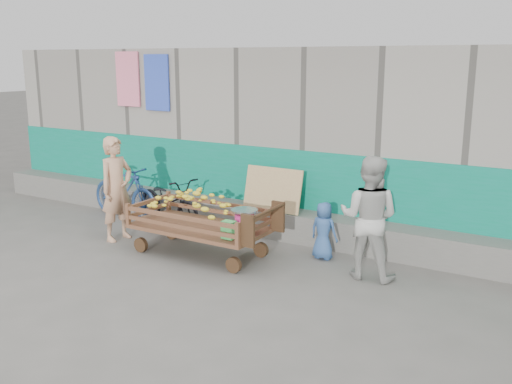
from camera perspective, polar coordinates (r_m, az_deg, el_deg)
The scene contains 9 objects.
ground at distance 7.69m, azimuth -8.60°, elevation -8.51°, with size 80.00×80.00×0.00m, color #5B5954.
building_wall at distance 10.66m, azimuth 5.14°, elevation 5.83°, with size 12.00×3.50×3.00m.
banana_cart at distance 8.35m, azimuth -5.89°, elevation -2.12°, with size 2.17×0.99×0.93m.
bench at distance 9.56m, azimuth -8.79°, elevation -3.04°, with size 0.95×0.29×0.24m.
vendor_man at distance 9.22m, azimuth -13.76°, elevation 0.32°, with size 0.60×0.40×1.66m, color tan.
woman at distance 7.54m, azimuth 11.21°, elevation -2.52°, with size 0.79×0.62×1.63m, color #BBBBB5.
child at distance 8.24m, azimuth 6.78°, elevation -3.85°, with size 0.41×0.27×0.84m, color #335994.
bicycle_dark at distance 9.89m, azimuth -8.70°, elevation -0.93°, with size 0.58×1.65×0.87m, color black.
bicycle_blue at distance 10.49m, azimuth -13.03°, elevation 0.03°, with size 0.46×1.64×0.99m, color navy.
Camera 1 is at (4.61, -5.46, 2.83)m, focal length 40.00 mm.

